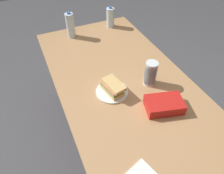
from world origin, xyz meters
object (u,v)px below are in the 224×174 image
at_px(paper_plate, 112,92).
at_px(water_bottle_spare, 70,25).
at_px(sandwich, 113,87).
at_px(chip_bag, 164,105).
at_px(plastic_cup_stack, 151,73).
at_px(water_bottle_tall, 110,18).
at_px(dining_table, 122,89).

distance_m(paper_plate, water_bottle_spare, 0.82).
bearing_deg(sandwich, chip_bag, 42.35).
bearing_deg(chip_bag, water_bottle_spare, -59.81).
bearing_deg(plastic_cup_stack, water_bottle_spare, -159.04).
height_order(sandwich, water_bottle_tall, water_bottle_tall).
xyz_separation_m(dining_table, water_bottle_spare, (-0.74, -0.16, 0.20)).
bearing_deg(water_bottle_spare, water_bottle_tall, 93.85).
height_order(paper_plate, water_bottle_tall, water_bottle_tall).
bearing_deg(water_bottle_spare, sandwich, 3.24).
bearing_deg(plastic_cup_stack, chip_bag, -9.23).
height_order(paper_plate, plastic_cup_stack, plastic_cup_stack).
bearing_deg(sandwich, water_bottle_tall, 156.93).
distance_m(paper_plate, sandwich, 0.05).
bearing_deg(paper_plate, plastic_cup_stack, 84.35).
relative_size(paper_plate, plastic_cup_stack, 1.20).
bearing_deg(dining_table, sandwich, -56.57).
height_order(sandwich, water_bottle_spare, water_bottle_spare).
distance_m(dining_table, paper_plate, 0.17).
height_order(chip_bag, water_bottle_tall, water_bottle_tall).
bearing_deg(water_bottle_spare, paper_plate, 3.08).
distance_m(chip_bag, plastic_cup_stack, 0.25).
xyz_separation_m(chip_bag, water_bottle_tall, (-1.11, 0.12, 0.06)).
bearing_deg(dining_table, chip_bag, 19.94).
height_order(chip_bag, plastic_cup_stack, plastic_cup_stack).
bearing_deg(paper_plate, dining_table, 121.71).
relative_size(sandwich, plastic_cup_stack, 1.05).
height_order(water_bottle_tall, plastic_cup_stack, water_bottle_tall).
xyz_separation_m(sandwich, chip_bag, (0.26, 0.24, -0.02)).
relative_size(sandwich, water_bottle_tall, 0.97).
relative_size(sandwich, water_bottle_spare, 0.82).
height_order(paper_plate, chip_bag, chip_bag).
height_order(dining_table, paper_plate, paper_plate).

